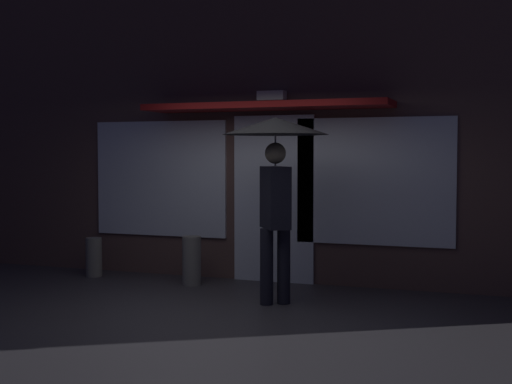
# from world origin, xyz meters

# --- Properties ---
(ground_plane) EXTENTS (18.00, 18.00, 0.00)m
(ground_plane) POSITION_xyz_m (0.00, 0.00, 0.00)
(ground_plane) COLOR #38353A
(building_facade) EXTENTS (10.35, 1.00, 4.35)m
(building_facade) POSITION_xyz_m (-0.00, 2.34, 2.15)
(building_facade) COLOR brown
(building_facade) RESTS_ON ground
(person_with_umbrella) EXTENTS (1.19, 1.19, 2.10)m
(person_with_umbrella) POSITION_xyz_m (0.46, 0.88, 1.68)
(person_with_umbrella) COLOR black
(person_with_umbrella) RESTS_ON ground
(sidewalk_bollard) EXTENTS (0.24, 0.24, 0.63)m
(sidewalk_bollard) POSITION_xyz_m (-0.92, 1.59, 0.32)
(sidewalk_bollard) COLOR slate
(sidewalk_bollard) RESTS_ON ground
(sidewalk_bollard_2) EXTENTS (0.22, 0.22, 0.54)m
(sidewalk_bollard_2) POSITION_xyz_m (-2.46, 1.69, 0.27)
(sidewalk_bollard_2) COLOR slate
(sidewalk_bollard_2) RESTS_ON ground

